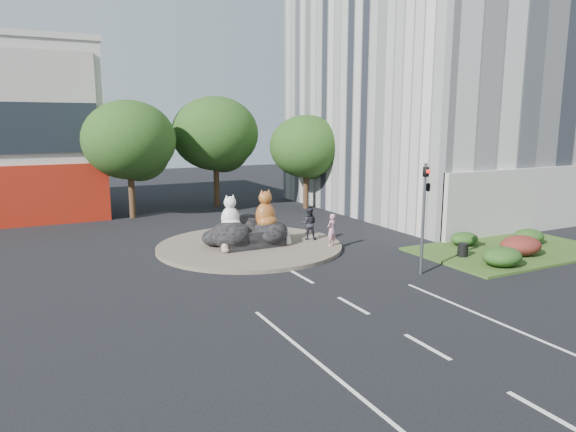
% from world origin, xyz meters
% --- Properties ---
extents(ground, '(120.00, 120.00, 0.00)m').
position_xyz_m(ground, '(0.00, 0.00, 0.00)').
color(ground, black).
rests_on(ground, ground).
extents(roundabout_island, '(10.00, 10.00, 0.20)m').
position_xyz_m(roundabout_island, '(0.00, 10.00, 0.10)').
color(roundabout_island, brown).
rests_on(roundabout_island, ground).
extents(rock_plinth, '(3.20, 2.60, 0.90)m').
position_xyz_m(rock_plinth, '(0.00, 10.00, 0.65)').
color(rock_plinth, black).
rests_on(rock_plinth, roundabout_island).
extents(grass_verge, '(10.00, 6.00, 0.12)m').
position_xyz_m(grass_verge, '(12.00, 3.00, 0.06)').
color(grass_verge, '#2A4818').
rests_on(grass_verge, ground).
extents(tree_left, '(6.46, 6.46, 8.27)m').
position_xyz_m(tree_left, '(-3.93, 22.06, 5.25)').
color(tree_left, '#382314').
rests_on(tree_left, ground).
extents(tree_mid, '(6.84, 6.84, 8.76)m').
position_xyz_m(tree_mid, '(3.07, 24.06, 5.56)').
color(tree_mid, '#382314').
rests_on(tree_mid, ground).
extents(tree_right, '(5.70, 5.70, 7.30)m').
position_xyz_m(tree_right, '(9.07, 20.06, 4.63)').
color(tree_right, '#382314').
rests_on(tree_right, ground).
extents(hedge_near_green, '(2.00, 1.60, 0.90)m').
position_xyz_m(hedge_near_green, '(9.00, 1.00, 0.57)').
color(hedge_near_green, '#143711').
rests_on(hedge_near_green, grass_verge).
extents(hedge_red, '(2.20, 1.76, 0.99)m').
position_xyz_m(hedge_red, '(11.50, 2.00, 0.61)').
color(hedge_red, '#511515').
rests_on(hedge_red, grass_verge).
extents(hedge_mid_green, '(1.80, 1.44, 0.81)m').
position_xyz_m(hedge_mid_green, '(14.00, 3.50, 0.53)').
color(hedge_mid_green, '#143711').
rests_on(hedge_mid_green, grass_verge).
extents(hedge_back_green, '(1.60, 1.28, 0.72)m').
position_xyz_m(hedge_back_green, '(10.50, 4.80, 0.48)').
color(hedge_back_green, '#143711').
rests_on(hedge_back_green, grass_verge).
extents(traffic_light, '(0.44, 1.24, 5.00)m').
position_xyz_m(traffic_light, '(5.10, 2.00, 3.62)').
color(traffic_light, '#595B60').
rests_on(traffic_light, ground).
extents(street_lamp, '(2.34, 0.22, 8.06)m').
position_xyz_m(street_lamp, '(12.82, 8.00, 4.55)').
color(street_lamp, '#595B60').
rests_on(street_lamp, ground).
extents(cat_white, '(1.23, 1.09, 1.91)m').
position_xyz_m(cat_white, '(-1.09, 9.98, 2.05)').
color(cat_white, silver).
rests_on(cat_white, rock_plinth).
extents(cat_tabby, '(1.31, 1.15, 2.11)m').
position_xyz_m(cat_tabby, '(0.80, 9.65, 2.16)').
color(cat_tabby, '#C87C29').
rests_on(cat_tabby, rock_plinth).
extents(kitten_calico, '(0.61, 0.57, 0.80)m').
position_xyz_m(kitten_calico, '(-1.81, 8.89, 0.60)').
color(kitten_calico, beige).
rests_on(kitten_calico, roundabout_island).
extents(kitten_white, '(0.56, 0.51, 0.81)m').
position_xyz_m(kitten_white, '(1.78, 9.01, 0.61)').
color(kitten_white, beige).
rests_on(kitten_white, roundabout_island).
extents(pedestrian_pink, '(0.75, 0.64, 1.74)m').
position_xyz_m(pedestrian_pink, '(3.80, 7.72, 1.07)').
color(pedestrian_pink, '#C78098').
rests_on(pedestrian_pink, roundabout_island).
extents(pedestrian_dark, '(1.11, 1.06, 1.82)m').
position_xyz_m(pedestrian_dark, '(3.48, 9.60, 1.11)').
color(pedestrian_dark, black).
rests_on(pedestrian_dark, roundabout_island).
extents(litter_bin, '(0.65, 0.65, 0.66)m').
position_xyz_m(litter_bin, '(8.68, 3.11, 0.45)').
color(litter_bin, black).
rests_on(litter_bin, grass_verge).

